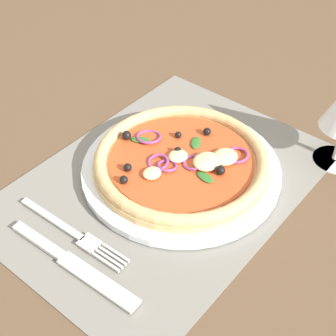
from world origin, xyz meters
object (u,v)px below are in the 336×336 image
(plate, at_px, (181,169))
(fork, at_px, (77,235))
(knife, at_px, (73,264))
(pizza, at_px, (182,161))

(plate, relative_size, fork, 1.59)
(knife, bearing_deg, pizza, 88.04)
(plate, xyz_separation_m, knife, (0.21, 0.00, -0.00))
(fork, bearing_deg, pizza, 79.10)
(plate, relative_size, pizza, 1.14)
(plate, bearing_deg, knife, 0.84)
(plate, height_order, pizza, pizza)
(fork, xyz_separation_m, knife, (0.03, 0.03, 0.00))
(pizza, relative_size, knife, 1.25)
(plate, bearing_deg, pizza, 129.91)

